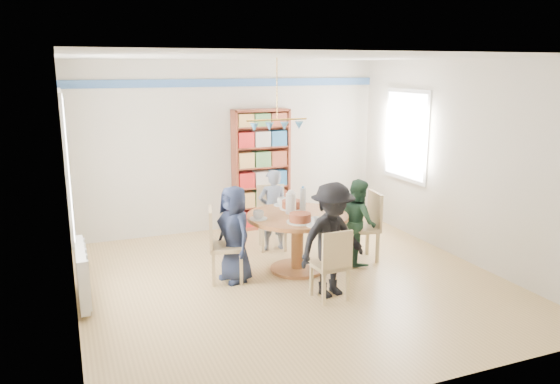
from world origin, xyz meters
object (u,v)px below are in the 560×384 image
radiator (82,273)px  person_right (358,221)px  chair_far (272,214)px  person_far (273,210)px  person_near (332,240)px  dining_table (297,229)px  chair_right (367,223)px  chair_left (220,241)px  person_left (234,234)px  bookshelf (261,170)px  chair_near (333,262)px

radiator → person_right: 3.52m
chair_far → person_far: size_ratio=0.77×
person_far → person_near: 1.78m
chair_far → person_right: 1.34m
person_right → dining_table: bearing=97.2°
chair_right → chair_left: bearing=-179.8°
dining_table → person_near: person_near is taller
chair_left → person_far: (1.04, 0.89, 0.08)m
person_left → bookshelf: size_ratio=0.62×
person_right → person_near: (-0.83, -0.85, 0.09)m
radiator → chair_right: (3.67, 0.05, 0.17)m
chair_left → dining_table: bearing=-1.1°
person_left → person_near: bearing=31.7°
person_far → bookshelf: (0.23, 1.10, 0.37)m
person_left → person_right: (1.74, 0.01, -0.03)m
person_near → bookshelf: bookshelf is taller
radiator → chair_left: bearing=1.7°
person_right → person_near: bearing=144.0°
bookshelf → chair_right: bearing=-67.9°
person_far → person_near: bearing=95.5°
chair_right → chair_near: size_ratio=1.12×
dining_table → chair_far: bearing=87.8°
radiator → chair_right: size_ratio=1.06×
dining_table → chair_near: 1.02m
chair_left → person_near: person_near is taller
dining_table → radiator: bearing=-179.4°
chair_near → person_near: bearing=66.8°
chair_left → bookshelf: 2.40m
person_far → person_near: (0.03, -1.78, 0.08)m
radiator → chair_far: size_ratio=1.10×
chair_right → person_left: (-1.90, -0.06, 0.08)m
chair_left → person_left: person_left is taller
chair_near → chair_right: bearing=44.5°
chair_far → dining_table: bearing=-92.2°
chair_near → person_near: person_near is taller
person_right → person_near: person_near is taller
radiator → person_right: (3.51, 0.01, 0.22)m
chair_left → person_far: size_ratio=0.79×
chair_near → bookshelf: (0.25, 3.03, 0.49)m
dining_table → chair_far: size_ratio=1.43×
chair_left → person_right: (1.91, -0.04, 0.06)m
chair_far → person_near: person_near is taller
radiator → chair_near: size_ratio=1.19×
person_right → person_far: (-0.87, 0.93, 0.02)m
person_far → bookshelf: bearing=-97.2°
radiator → person_right: size_ratio=0.87×
dining_table → person_near: bearing=-86.8°
dining_table → person_right: 0.88m
chair_far → bookshelf: bearing=78.5°
chair_near → person_left: 1.30m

